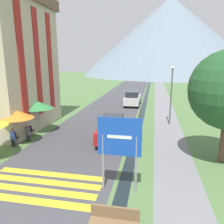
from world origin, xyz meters
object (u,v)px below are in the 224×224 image
object	(u,v)px
person_seated_near	(28,132)
streetlamp	(171,91)
parked_car_far	(133,98)
cafe_chair_middle	(15,137)
cafe_chair_far_left	(28,131)
hotel_building	(4,57)
cafe_umbrella_rear_green	(38,105)
road_sign	(119,144)
person_seated_far	(13,136)
cafe_chair_far_right	(30,130)
parked_car_near	(112,129)
cafe_umbrella_middle_orange	(17,115)

from	to	relation	value
person_seated_near	streetlamp	world-z (taller)	streetlamp
parked_car_far	cafe_chair_middle	distance (m)	15.96
parked_car_far	cafe_chair_far_left	distance (m)	14.73
hotel_building	cafe_umbrella_rear_green	size ratio (longest dim) A/B	4.33
road_sign	cafe_umbrella_rear_green	world-z (taller)	road_sign
hotel_building	person_seated_far	distance (m)	6.95
cafe_chair_far_right	cafe_chair_far_left	bearing A→B (deg)	-106.42
parked_car_near	cafe_umbrella_middle_orange	xyz separation A→B (m)	(-6.07, -1.54, 1.10)
road_sign	cafe_umbrella_rear_green	size ratio (longest dim) A/B	1.33
road_sign	cafe_chair_far_right	xyz separation A→B (m)	(-7.55, 5.59, -1.64)
parked_car_near	cafe_chair_far_left	size ratio (longest dim) A/B	4.53
cafe_umbrella_middle_orange	person_seated_far	bearing A→B (deg)	-98.58
person_seated_near	parked_car_near	bearing A→B (deg)	10.81
hotel_building	streetlamp	world-z (taller)	hotel_building
parked_car_near	cafe_chair_far_left	world-z (taller)	parked_car_near
cafe_chair_far_left	person_seated_far	size ratio (longest dim) A/B	0.69
cafe_chair_far_left	cafe_chair_far_right	distance (m)	0.30
cafe_umbrella_middle_orange	cafe_umbrella_rear_green	world-z (taller)	cafe_umbrella_rear_green
cafe_chair_middle	parked_car_far	bearing A→B (deg)	84.95
cafe_chair_middle	person_seated_near	xyz separation A→B (m)	(0.57, 0.65, 0.18)
parked_car_near	hotel_building	bearing A→B (deg)	169.25
cafe_umbrella_middle_orange	cafe_umbrella_rear_green	xyz separation A→B (m)	(0.16, 2.44, 0.17)
cafe_chair_far_left	cafe_umbrella_rear_green	bearing A→B (deg)	65.42
hotel_building	cafe_chair_middle	distance (m)	6.82
cafe_chair_far_right	cafe_umbrella_middle_orange	size ratio (longest dim) A/B	0.37
cafe_umbrella_middle_orange	streetlamp	distance (m)	12.25
road_sign	parked_car_far	size ratio (longest dim) A/B	0.74
road_sign	cafe_chair_middle	bearing A→B (deg)	152.53
hotel_building	person_seated_far	bearing A→B (deg)	-53.60
cafe_umbrella_rear_green	cafe_chair_far_left	bearing A→B (deg)	-98.91
road_sign	person_seated_far	bearing A→B (deg)	154.48
streetlamp	hotel_building	bearing A→B (deg)	-165.77
cafe_umbrella_rear_green	parked_car_near	bearing A→B (deg)	-8.65
parked_car_near	cafe_chair_far_right	bearing A→B (deg)	-178.45
parked_car_near	parked_car_far	xyz separation A→B (m)	(0.17, 12.84, 0.00)
cafe_chair_far_right	person_seated_far	size ratio (longest dim) A/B	0.69
parked_car_near	parked_car_far	bearing A→B (deg)	89.24
parked_car_far	cafe_chair_middle	world-z (taller)	parked_car_far
cafe_chair_far_left	person_seated_far	world-z (taller)	person_seated_far
road_sign	person_seated_far	size ratio (longest dim) A/B	2.66
streetlamp	cafe_chair_far_left	bearing A→B (deg)	-151.88
road_sign	parked_car_far	distance (m)	18.68
road_sign	cafe_umbrella_middle_orange	world-z (taller)	road_sign
cafe_chair_far_right	hotel_building	bearing A→B (deg)	131.03
cafe_umbrella_rear_green	hotel_building	bearing A→B (deg)	165.32
cafe_umbrella_rear_green	person_seated_near	bearing A→B (deg)	-84.58
cafe_chair_middle	cafe_umbrella_rear_green	world-z (taller)	cafe_umbrella_rear_green
parked_car_near	person_seated_near	size ratio (longest dim) A/B	3.09
cafe_umbrella_middle_orange	cafe_chair_far_right	bearing A→B (deg)	92.06
cafe_chair_far_left	cafe_chair_middle	distance (m)	1.29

